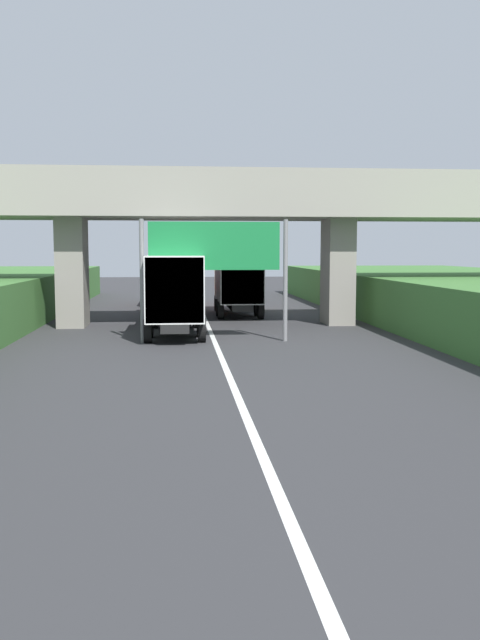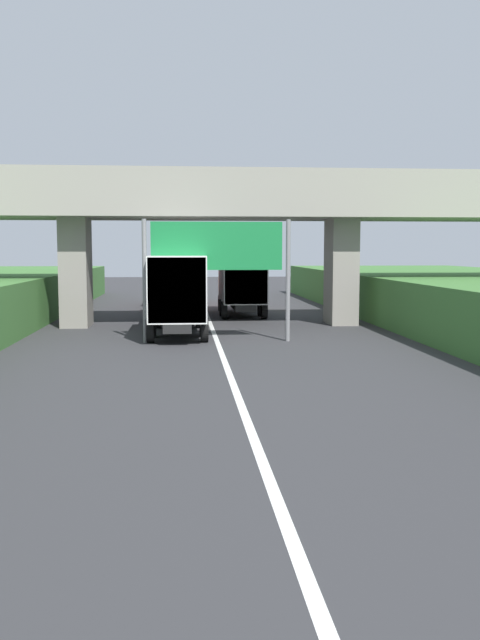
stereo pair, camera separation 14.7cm
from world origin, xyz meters
The scene contains 7 objects.
lane_centre_stripe centered at (0.00, 30.75, 0.00)m, with size 0.20×101.50×0.01m, color white.
overpass_bridge centered at (0.00, 38.44, 5.52)m, with size 40.00×4.80×7.38m.
overhead_highway_sign centered at (0.00, 32.18, 3.55)m, with size 5.88×0.18×4.88m.
truck_red centered at (-1.88, 51.02, 1.93)m, with size 2.44×7.30×3.44m.
truck_silver centered at (-1.58, 34.42, 1.93)m, with size 2.44×7.30×3.44m.
truck_black centered at (-1.71, 42.93, 1.93)m, with size 2.44×7.30×3.44m.
truck_yellow centered at (1.89, 43.43, 1.93)m, with size 2.44×7.30×3.44m.
Camera 2 is at (-1.35, 4.96, 3.65)m, focal length 38.49 mm.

